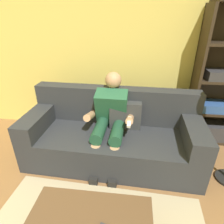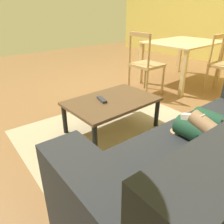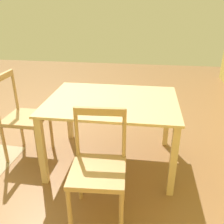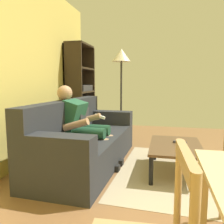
{
  "view_description": "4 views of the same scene",
  "coord_description": "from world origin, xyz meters",
  "views": [
    {
      "loc": [
        1.3,
        0.15,
        1.77
      ],
      "look_at": [
        1.06,
        2.18,
        0.72
      ],
      "focal_mm": 30.95,
      "sensor_mm": 36.0,
      "label": 1
    },
    {
      "loc": [
        2.43,
        2.65,
        1.27
      ],
      "look_at": [
        1.02,
        1.0,
        0.22
      ],
      "focal_mm": 34.75,
      "sensor_mm": 36.0,
      "label": 2
    },
    {
      "loc": [
        -1.41,
        2.76,
        1.65
      ],
      "look_at": [
        -1.09,
        0.47,
        0.6
      ],
      "focal_mm": 39.87,
      "sensor_mm": 36.0,
      "label": 3
    },
    {
      "loc": [
        -1.93,
        1.15,
        1.15
      ],
      "look_at": [
        -0.01,
        1.59,
        0.9
      ],
      "focal_mm": 36.86,
      "sensor_mm": 36.0,
      "label": 4
    }
  ],
  "objects": [
    {
      "name": "coffee_table",
      "position": [
        1.02,
        1.0,
        0.32
      ],
      "size": [
        0.97,
        0.64,
        0.37
      ],
      "color": "brown",
      "rests_on": "ground_plane"
    },
    {
      "name": "ground_plane",
      "position": [
        0.0,
        0.0,
        0.0
      ],
      "size": [
        8.32,
        8.32,
        0.0
      ],
      "primitive_type": "plane",
      "color": "brown"
    },
    {
      "name": "dining_chair_near_wall",
      "position": [
        -1.08,
        1.23,
        0.45
      ],
      "size": [
        0.44,
        0.44,
        0.9
      ],
      "color": "tan",
      "rests_on": "ground_plane"
    },
    {
      "name": "area_rug",
      "position": [
        1.02,
        1.0,
        0.0
      ],
      "size": [
        2.06,
        1.49,
        0.01
      ],
      "primitive_type": "cube",
      "rotation": [
        0.0,
        0.0,
        -0.05
      ],
      "color": "tan",
      "rests_on": "ground_plane"
    },
    {
      "name": "dining_chair_facing_couch",
      "position": [
        -0.1,
        0.47,
        0.47
      ],
      "size": [
        0.43,
        0.43,
        0.96
      ],
      "color": "tan",
      "rests_on": "ground_plane"
    },
    {
      "name": "dining_table",
      "position": [
        -1.09,
        0.47,
        0.63
      ],
      "size": [
        1.3,
        0.97,
        0.73
      ],
      "color": "#D1B27F",
      "rests_on": "ground_plane"
    },
    {
      "name": "wall_side",
      "position": [
        -3.16,
        0.0,
        1.35
      ],
      "size": [
        0.12,
        6.22,
        2.7
      ],
      "primitive_type": "cube",
      "color": "#D2BE5D",
      "rests_on": "ground_plane"
    },
    {
      "name": "tv_remote",
      "position": [
        1.12,
        0.94,
        0.38
      ],
      "size": [
        0.09,
        0.18,
        0.02
      ],
      "primitive_type": "cube",
      "rotation": [
        0.0,
        0.0,
        2.88
      ],
      "color": "#2D2D38",
      "rests_on": "coffee_table"
    }
  ]
}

